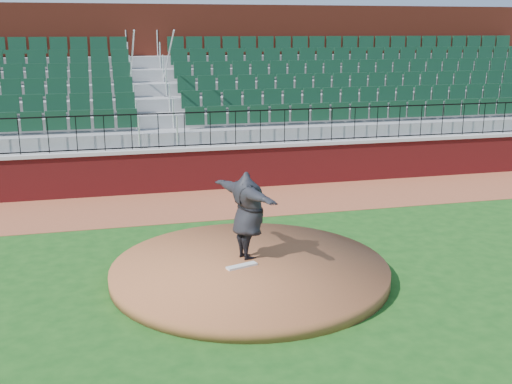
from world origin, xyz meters
TOP-DOWN VIEW (x-y plane):
  - ground at (0.00, 0.00)m, footprint 90.00×90.00m
  - warning_track at (0.00, 5.40)m, footprint 34.00×3.20m
  - field_wall at (0.00, 7.00)m, footprint 34.00×0.35m
  - wall_cap at (0.00, 7.00)m, footprint 34.00×0.45m
  - wall_railing at (0.00, 7.00)m, footprint 34.00×0.05m
  - seating_stands at (0.00, 9.72)m, footprint 34.00×5.10m
  - concourse_wall at (0.00, 12.52)m, footprint 34.00×0.50m
  - pitchers_mound at (-0.48, 0.06)m, footprint 5.33×5.33m
  - pitching_rubber at (-0.66, -0.01)m, footprint 0.64×0.33m
  - pitcher at (-0.43, 0.45)m, footprint 1.24×2.23m

SIDE VIEW (x-z plane):
  - ground at x=0.00m, z-range 0.00..0.00m
  - warning_track at x=0.00m, z-range 0.00..0.01m
  - pitchers_mound at x=-0.48m, z-range 0.00..0.25m
  - pitching_rubber at x=-0.66m, z-range 0.25..0.29m
  - field_wall at x=0.00m, z-range 0.00..1.20m
  - pitcher at x=-0.43m, z-range 0.25..2.00m
  - wall_cap at x=0.00m, z-range 1.20..1.30m
  - wall_railing at x=0.00m, z-range 1.30..2.30m
  - seating_stands at x=0.00m, z-range 0.00..4.60m
  - concourse_wall at x=0.00m, z-range 0.00..5.50m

